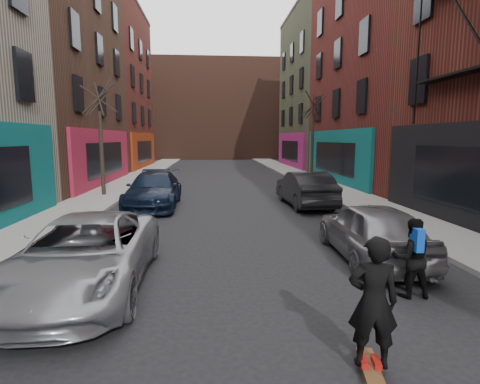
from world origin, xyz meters
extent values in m
cube|color=gray|center=(-6.25, 30.00, 0.07)|extent=(2.50, 84.00, 0.13)
cube|color=gray|center=(6.25, 30.00, 0.07)|extent=(2.50, 84.00, 0.13)
cube|color=#47281E|center=(0.00, 56.00, 7.00)|extent=(40.00, 10.00, 14.00)
imported|color=#9B9DA4|center=(-3.20, 5.99, 0.71)|extent=(2.48, 5.18, 1.42)
imported|color=black|center=(-3.20, 14.95, 0.75)|extent=(2.13, 5.20, 1.51)
imported|color=gray|center=(3.20, 7.37, 0.72)|extent=(1.83, 4.29, 1.45)
imported|color=black|center=(3.40, 14.74, 0.77)|extent=(1.82, 4.71, 1.53)
cube|color=brown|center=(1.29, 2.95, 0.05)|extent=(0.38, 0.83, 0.10)
imported|color=black|center=(1.29, 2.95, 0.95)|extent=(0.69, 0.52, 1.69)
imported|color=black|center=(3.00, 5.15, 0.75)|extent=(0.77, 0.62, 1.51)
cube|color=#0D43BE|center=(2.99, 4.97, 1.16)|extent=(0.16, 0.31, 0.42)
camera|label=1|loc=(-0.71, -1.33, 2.97)|focal=28.00mm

